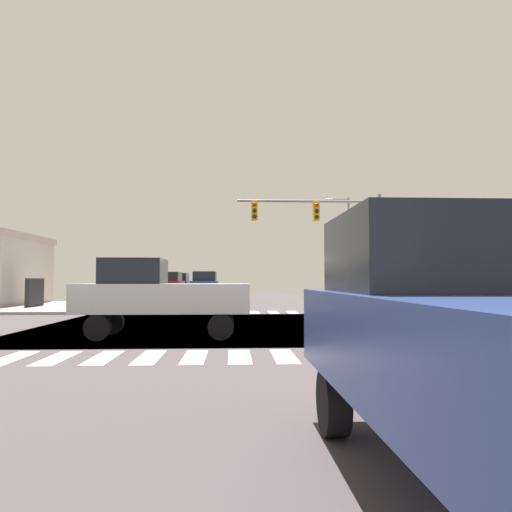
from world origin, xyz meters
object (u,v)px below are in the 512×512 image
pickup_middle_2 (472,333)px  suv_outer_3 (170,284)px  traffic_signal_mast (323,224)px  pickup_nearside_1 (158,294)px  suv_leading_2 (179,283)px  street_lamp (345,240)px  suv_queued_1 (205,284)px

pickup_middle_2 → suv_outer_3: size_ratio=1.11×
traffic_signal_mast → suv_outer_3: 17.71m
pickup_nearside_1 → suv_leading_2: bearing=5.2°
suv_leading_2 → suv_outer_3: same height
street_lamp → pickup_middle_2: street_lamp is taller
suv_leading_2 → pickup_middle_2: bearing=99.4°
traffic_signal_mast → street_lamp: bearing=69.6°
street_lamp → suv_leading_2: (-13.11, 12.37, -3.16)m
traffic_signal_mast → suv_queued_1: 14.32m
suv_leading_2 → suv_outer_3: (0.00, -6.68, 0.00)m
pickup_nearside_1 → suv_leading_2: size_ratio=1.11×
suv_leading_2 → pickup_middle_2: pickup_middle_2 is taller
street_lamp → traffic_signal_mast: bearing=-110.4°
suv_queued_1 → pickup_middle_2: bearing=96.8°
traffic_signal_mast → pickup_middle_2: 21.80m
street_lamp → pickup_nearside_1: bearing=-118.2°
street_lamp → suv_queued_1: size_ratio=1.64×
pickup_middle_2 → suv_queued_1: bearing=96.8°
suv_queued_1 → suv_leading_2: size_ratio=1.00×
pickup_nearside_1 → suv_outer_3: 24.96m
traffic_signal_mast → pickup_nearside_1: (-7.05, -10.48, -3.38)m
pickup_middle_2 → street_lamp: bearing=78.5°
traffic_signal_mast → pickup_middle_2: bearing=-97.7°
suv_queued_1 → suv_leading_2: (-3.00, 8.87, 0.00)m
pickup_nearside_1 → suv_outer_3: size_ratio=1.11×
pickup_middle_2 → traffic_signal_mast: bearing=82.3°
pickup_middle_2 → suv_outer_3: pickup_middle_2 is taller
traffic_signal_mast → suv_queued_1: traffic_signal_mast is taller
suv_queued_1 → suv_outer_3: 3.72m
street_lamp → pickup_nearside_1: (-10.26, -19.10, -3.27)m
traffic_signal_mast → pickup_nearside_1: 13.08m
street_lamp → pickup_middle_2: 30.75m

